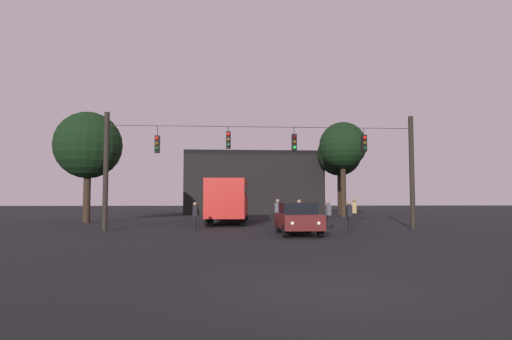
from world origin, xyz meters
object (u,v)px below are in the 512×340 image
pedestrian_crossing_left (299,213)px  pedestrian_near_bus (278,212)px  car_near_right (298,218)px  pedestrian_far_side (355,211)px  pedestrian_crossing_center (195,215)px  pedestrian_crossing_right (349,215)px  tree_left_silhouette (343,146)px  tree_behind_building (339,154)px  tree_right_far (88,146)px  city_bus (229,197)px  pedestrian_trailing (328,213)px

pedestrian_crossing_left → pedestrian_near_bus: bearing=127.9°
car_near_right → pedestrian_far_side: size_ratio=2.48×
pedestrian_crossing_center → pedestrian_crossing_right: pedestrian_crossing_right is taller
pedestrian_far_side → tree_left_silhouette: 16.97m
pedestrian_crossing_center → tree_behind_building: size_ratio=0.17×
tree_left_silhouette → tree_right_far: 22.93m
city_bus → pedestrian_crossing_center: (-1.96, -7.93, -1.01)m
car_near_right → tree_right_far: size_ratio=0.54×
pedestrian_trailing → tree_left_silhouette: tree_left_silhouette is taller
tree_right_far → pedestrian_far_side: bearing=-21.9°
tree_left_silhouette → tree_right_far: tree_left_silhouette is taller
pedestrian_near_bus → tree_behind_building: 24.21m
city_bus → tree_left_silhouette: bearing=39.6°
pedestrian_crossing_left → tree_behind_building: size_ratio=0.18×
pedestrian_crossing_left → tree_left_silhouette: tree_left_silhouette is taller
tree_right_far → car_near_right: bearing=-40.9°
pedestrian_crossing_left → tree_behind_building: tree_behind_building is taller
pedestrian_crossing_right → pedestrian_far_side: 3.61m
tree_behind_building → pedestrian_far_side: bearing=-102.7°
pedestrian_crossing_center → tree_right_far: size_ratio=0.19×
pedestrian_trailing → pedestrian_far_side: size_ratio=0.92×
pedestrian_trailing → tree_right_far: 18.55m
pedestrian_trailing → tree_behind_building: tree_behind_building is taller
car_near_right → tree_behind_building: size_ratio=0.48×
pedestrian_crossing_left → pedestrian_far_side: 3.68m
tree_left_silhouette → pedestrian_near_bus: bearing=-118.1°
pedestrian_crossing_right → pedestrian_near_bus: (-3.27, 3.62, 0.06)m
car_near_right → pedestrian_crossing_center: bearing=148.4°
car_near_right → tree_left_silhouette: size_ratio=0.48×
tree_left_silhouette → pedestrian_crossing_center: bearing=-127.2°
pedestrian_crossing_center → pedestrian_trailing: (7.38, 0.02, 0.05)m
pedestrian_near_bus → pedestrian_trailing: bearing=-32.4°
tree_right_far → tree_behind_building: bearing=33.0°
pedestrian_trailing → pedestrian_crossing_center: bearing=-179.8°
pedestrian_near_bus → tree_left_silhouette: bearing=61.9°
city_bus → pedestrian_crossing_left: 8.56m
tree_left_silhouette → tree_behind_building: (1.31, 6.26, -0.13)m
city_bus → tree_left_silhouette: 15.03m
pedestrian_crossing_center → pedestrian_trailing: size_ratio=0.95×
tree_right_far → pedestrian_trailing: bearing=-28.4°
city_bus → tree_left_silhouette: (10.93, 9.05, 4.93)m
pedestrian_crossing_center → tree_left_silhouette: size_ratio=0.17×
pedestrian_crossing_right → tree_right_far: tree_right_far is taller
tree_behind_building → tree_right_far: (-22.60, -14.67, -1.04)m
car_near_right → pedestrian_trailing: size_ratio=2.69×
pedestrian_crossing_left → pedestrian_crossing_center: pedestrian_crossing_left is taller
pedestrian_near_bus → pedestrian_far_side: size_ratio=0.97×
pedestrian_crossing_center → pedestrian_crossing_right: (8.01, -1.92, 0.05)m
pedestrian_trailing → tree_right_far: tree_right_far is taller
pedestrian_crossing_right → pedestrian_near_bus: pedestrian_near_bus is taller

